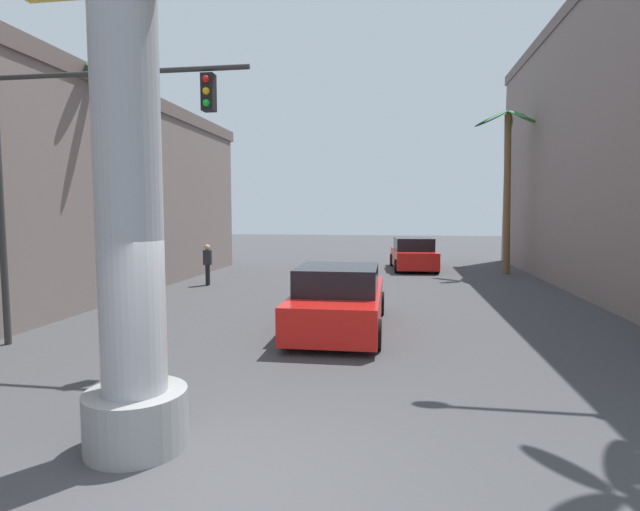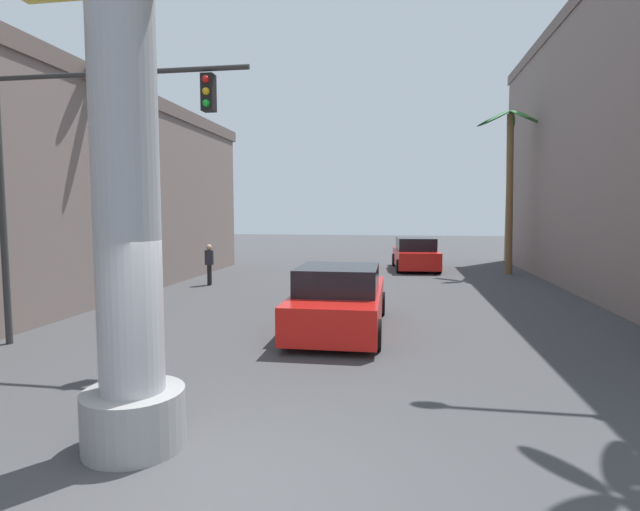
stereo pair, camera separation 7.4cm
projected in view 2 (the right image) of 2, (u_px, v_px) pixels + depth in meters
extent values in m
plane|color=#424244|center=(342.00, 307.00, 14.80)|extent=(90.79, 90.79, 0.00)
cylinder|color=#9E9EA3|center=(122.00, 67.00, 5.64)|extent=(0.75, 0.75, 8.93)
cylinder|color=gray|center=(134.00, 418.00, 6.00)|extent=(1.21, 1.21, 0.70)
cylinder|color=#333333|center=(2.00, 212.00, 10.47)|extent=(0.14, 0.14, 5.65)
cylinder|color=#333333|center=(116.00, 73.00, 9.80)|extent=(5.42, 0.10, 0.10)
cube|color=black|center=(209.00, 93.00, 9.54)|extent=(0.24, 0.24, 0.70)
sphere|color=red|center=(206.00, 79.00, 9.39)|extent=(0.14, 0.14, 0.14)
sphere|color=yellow|center=(206.00, 91.00, 9.41)|extent=(0.14, 0.14, 0.14)
sphere|color=green|center=(206.00, 103.00, 9.43)|extent=(0.14, 0.14, 0.14)
cylinder|color=black|center=(313.00, 301.00, 13.98)|extent=(0.23, 0.64, 0.64)
cylinder|color=black|center=(381.00, 303.00, 13.70)|extent=(0.23, 0.64, 0.64)
cylinder|color=black|center=(286.00, 331.00, 10.49)|extent=(0.23, 0.64, 0.64)
cylinder|color=black|center=(376.00, 335.00, 10.21)|extent=(0.23, 0.64, 0.64)
cube|color=red|center=(340.00, 306.00, 12.07)|extent=(2.04, 5.07, 0.80)
cube|color=black|center=(338.00, 279.00, 11.64)|extent=(1.85, 2.14, 0.60)
cylinder|color=black|center=(394.00, 260.00, 26.01)|extent=(0.27, 0.66, 0.64)
cylinder|color=black|center=(430.00, 260.00, 25.87)|extent=(0.27, 0.66, 0.64)
cylinder|color=black|center=(399.00, 266.00, 22.97)|extent=(0.27, 0.66, 0.64)
cylinder|color=black|center=(439.00, 266.00, 22.82)|extent=(0.27, 0.66, 0.64)
cube|color=red|center=(415.00, 258.00, 24.40)|extent=(2.25, 4.51, 0.80)
cube|color=black|center=(416.00, 244.00, 24.34)|extent=(1.94, 2.54, 0.60)
cylinder|color=brown|center=(510.00, 195.00, 22.52)|extent=(0.41, 0.47, 7.20)
ellipsoid|color=#30622D|center=(528.00, 118.00, 22.14)|extent=(1.48, 0.51, 0.75)
ellipsoid|color=#29772D|center=(511.00, 120.00, 22.88)|extent=(0.71, 1.53, 0.67)
ellipsoid|color=#235F2D|center=(493.00, 119.00, 22.62)|extent=(1.50, 0.97, 0.65)
ellipsoid|color=#215F2D|center=(499.00, 116.00, 21.79)|extent=(1.36, 1.21, 0.74)
ellipsoid|color=#29702D|center=(520.00, 114.00, 21.42)|extent=(0.82, 1.52, 0.67)
cylinder|color=brown|center=(96.00, 189.00, 14.67)|extent=(0.43, 0.61, 6.99)
ellipsoid|color=#215D2D|center=(112.00, 71.00, 14.16)|extent=(1.23, 0.56, 0.66)
ellipsoid|color=#2C5F2D|center=(117.00, 74.00, 14.77)|extent=(1.07, 1.19, 0.43)
ellipsoid|color=#1F6E2D|center=(94.00, 78.00, 14.93)|extent=(0.98, 1.20, 0.60)
ellipsoid|color=#2E602D|center=(75.00, 72.00, 14.47)|extent=(1.24, 0.38, 0.49)
ellipsoid|color=#25792D|center=(72.00, 70.00, 13.91)|extent=(0.94, 1.14, 0.76)
ellipsoid|color=#2B6D2D|center=(94.00, 66.00, 13.78)|extent=(0.97, 1.23, 0.52)
cylinder|color=black|center=(210.00, 275.00, 19.32)|extent=(0.14, 0.14, 0.79)
cylinder|color=black|center=(209.00, 275.00, 19.12)|extent=(0.14, 0.14, 0.79)
cylinder|color=#26262D|center=(209.00, 257.00, 19.16)|extent=(0.40, 0.40, 0.56)
sphere|color=tan|center=(209.00, 247.00, 19.13)|extent=(0.22, 0.22, 0.22)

